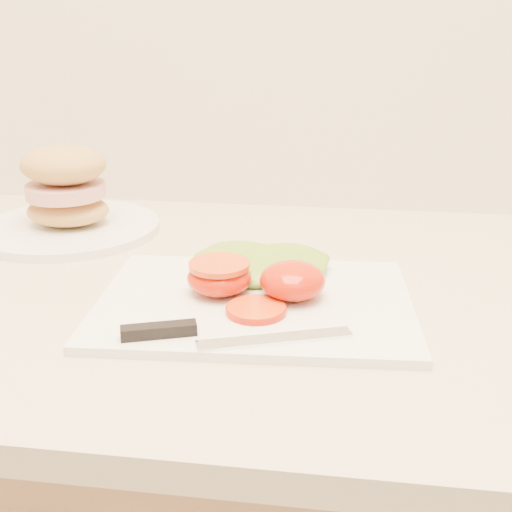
# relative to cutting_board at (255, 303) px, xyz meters

# --- Properties ---
(cutting_board) EXTENTS (0.35, 0.26, 0.01)m
(cutting_board) POSITION_rel_cutting_board_xyz_m (0.00, 0.00, 0.00)
(cutting_board) COLOR white
(cutting_board) RESTS_ON counter
(tomato_half_dome) EXTENTS (0.07, 0.07, 0.04)m
(tomato_half_dome) POSITION_rel_cutting_board_xyz_m (0.04, 0.01, 0.02)
(tomato_half_dome) COLOR red
(tomato_half_dome) RESTS_ON cutting_board
(tomato_half_cut) EXTENTS (0.07, 0.07, 0.04)m
(tomato_half_cut) POSITION_rel_cutting_board_xyz_m (-0.04, 0.01, 0.02)
(tomato_half_cut) COLOR red
(tomato_half_cut) RESTS_ON cutting_board
(tomato_slice_0) EXTENTS (0.06, 0.06, 0.01)m
(tomato_slice_0) POSITION_rel_cutting_board_xyz_m (0.01, -0.03, 0.01)
(tomato_slice_0) COLOR #F6581B
(tomato_slice_0) RESTS_ON cutting_board
(lettuce_leaf_0) EXTENTS (0.16, 0.12, 0.03)m
(lettuce_leaf_0) POSITION_rel_cutting_board_xyz_m (-0.02, 0.07, 0.02)
(lettuce_leaf_0) COLOR #77AD2D
(lettuce_leaf_0) RESTS_ON cutting_board
(lettuce_leaf_1) EXTENTS (0.13, 0.11, 0.02)m
(lettuce_leaf_1) POSITION_rel_cutting_board_xyz_m (0.02, 0.08, 0.02)
(lettuce_leaf_1) COLOR #77AD2D
(lettuce_leaf_1) RESTS_ON cutting_board
(knife) EXTENTS (0.22, 0.07, 0.01)m
(knife) POSITION_rel_cutting_board_xyz_m (-0.03, -0.09, 0.01)
(knife) COLOR silver
(knife) RESTS_ON cutting_board
(sandwich_plate) EXTENTS (0.26, 0.26, 0.12)m
(sandwich_plate) POSITION_rel_cutting_board_xyz_m (-0.30, 0.21, 0.04)
(sandwich_plate) COLOR white
(sandwich_plate) RESTS_ON counter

